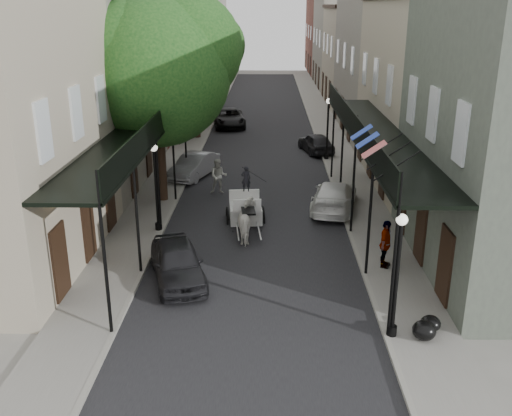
# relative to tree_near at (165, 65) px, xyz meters

# --- Properties ---
(ground) EXTENTS (140.00, 140.00, 0.00)m
(ground) POSITION_rel_tree_near_xyz_m (4.20, -10.18, -6.49)
(ground) COLOR gray
(ground) RESTS_ON ground
(road) EXTENTS (8.00, 90.00, 0.01)m
(road) POSITION_rel_tree_near_xyz_m (4.20, 9.82, -6.48)
(road) COLOR black
(road) RESTS_ON ground
(sidewalk_left) EXTENTS (2.20, 90.00, 0.12)m
(sidewalk_left) POSITION_rel_tree_near_xyz_m (-0.80, 9.82, -6.43)
(sidewalk_left) COLOR gray
(sidewalk_left) RESTS_ON ground
(sidewalk_right) EXTENTS (2.20, 90.00, 0.12)m
(sidewalk_right) POSITION_rel_tree_near_xyz_m (9.20, 9.82, -6.43)
(sidewalk_right) COLOR gray
(sidewalk_right) RESTS_ON ground
(building_row_left) EXTENTS (5.00, 80.00, 10.50)m
(building_row_left) POSITION_rel_tree_near_xyz_m (-4.40, 19.82, -1.24)
(building_row_left) COLOR gray
(building_row_left) RESTS_ON ground
(building_row_right) EXTENTS (5.00, 80.00, 10.50)m
(building_row_right) POSITION_rel_tree_near_xyz_m (12.80, 19.82, -1.24)
(building_row_right) COLOR gray
(building_row_right) RESTS_ON ground
(gallery_left) EXTENTS (2.20, 18.05, 4.88)m
(gallery_left) POSITION_rel_tree_near_xyz_m (-0.59, -3.20, -2.44)
(gallery_left) COLOR black
(gallery_left) RESTS_ON sidewalk_left
(gallery_right) EXTENTS (2.20, 18.05, 4.88)m
(gallery_right) POSITION_rel_tree_near_xyz_m (8.99, -3.20, -2.44)
(gallery_right) COLOR black
(gallery_right) RESTS_ON sidewalk_right
(tree_near) EXTENTS (7.31, 6.80, 9.63)m
(tree_near) POSITION_rel_tree_near_xyz_m (0.00, 0.00, 0.00)
(tree_near) COLOR #382619
(tree_near) RESTS_ON sidewalk_left
(tree_far) EXTENTS (6.45, 6.00, 8.61)m
(tree_far) POSITION_rel_tree_near_xyz_m (-0.05, 14.00, -0.65)
(tree_far) COLOR #382619
(tree_far) RESTS_ON sidewalk_left
(lamppost_right_near) EXTENTS (0.32, 0.32, 3.71)m
(lamppost_right_near) POSITION_rel_tree_near_xyz_m (8.30, -12.18, -4.44)
(lamppost_right_near) COLOR black
(lamppost_right_near) RESTS_ON sidewalk_right
(lamppost_left) EXTENTS (0.32, 0.32, 3.71)m
(lamppost_left) POSITION_rel_tree_near_xyz_m (0.10, -4.18, -4.44)
(lamppost_left) COLOR black
(lamppost_left) RESTS_ON sidewalk_left
(lamppost_right_far) EXTENTS (0.32, 0.32, 3.71)m
(lamppost_right_far) POSITION_rel_tree_near_xyz_m (8.30, 7.82, -4.44)
(lamppost_right_far) COLOR black
(lamppost_right_far) RESTS_ON sidewalk_right
(horse) EXTENTS (1.06, 1.99, 1.62)m
(horse) POSITION_rel_tree_near_xyz_m (3.93, -4.94, -5.68)
(horse) COLOR silver
(horse) RESTS_ON ground
(carriage) EXTENTS (1.82, 2.51, 2.71)m
(carriage) POSITION_rel_tree_near_xyz_m (3.68, -2.43, -5.44)
(carriage) COLOR black
(carriage) RESTS_ON ground
(pedestrian_walking) EXTENTS (0.90, 0.72, 1.79)m
(pedestrian_walking) POSITION_rel_tree_near_xyz_m (2.20, 1.21, -5.59)
(pedestrian_walking) COLOR beige
(pedestrian_walking) RESTS_ON ground
(pedestrian_sidewalk_left) EXTENTS (1.04, 0.64, 1.57)m
(pedestrian_sidewalk_left) POSITION_rel_tree_near_xyz_m (-1.46, 11.52, -5.58)
(pedestrian_sidewalk_left) COLOR gray
(pedestrian_sidewalk_left) RESTS_ON sidewalk_left
(pedestrian_sidewalk_right) EXTENTS (0.79, 1.12, 1.77)m
(pedestrian_sidewalk_right) POSITION_rel_tree_near_xyz_m (8.93, -7.60, -5.48)
(pedestrian_sidewalk_right) COLOR gray
(pedestrian_sidewalk_right) RESTS_ON sidewalk_right
(car_left_near) EXTENTS (2.72, 4.37, 1.39)m
(car_left_near) POSITION_rel_tree_near_xyz_m (1.60, -8.63, -5.79)
(car_left_near) COLOR black
(car_left_near) RESTS_ON ground
(car_left_mid) EXTENTS (2.64, 4.25, 1.32)m
(car_left_mid) POSITION_rel_tree_near_xyz_m (0.60, 4.05, -5.83)
(car_left_mid) COLOR #9E9EA3
(car_left_mid) RESTS_ON ground
(car_left_far) EXTENTS (2.97, 5.31, 1.40)m
(car_left_far) POSITION_rel_tree_near_xyz_m (1.60, 18.16, -5.79)
(car_left_far) COLOR black
(car_left_far) RESTS_ON ground
(car_right_near) EXTENTS (2.76, 4.89, 1.34)m
(car_right_near) POSITION_rel_tree_near_xyz_m (7.80, -1.18, -5.82)
(car_right_near) COLOR silver
(car_right_near) RESTS_ON ground
(car_right_far) EXTENTS (2.43, 4.06, 1.29)m
(car_right_far) POSITION_rel_tree_near_xyz_m (7.80, 9.88, -5.84)
(car_right_far) COLOR black
(car_right_far) RESTS_ON ground
(trash_bags) EXTENTS (0.93, 1.08, 0.57)m
(trash_bags) POSITION_rel_tree_near_xyz_m (9.28, -12.20, -6.10)
(trash_bags) COLOR black
(trash_bags) RESTS_ON sidewalk_right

